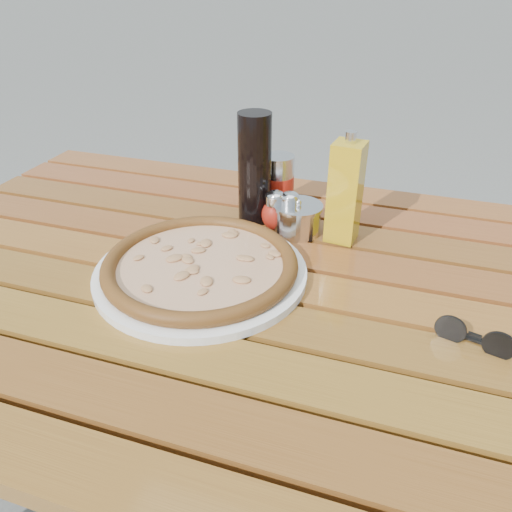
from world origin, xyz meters
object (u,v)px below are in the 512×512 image
(oregano_shaker, at_px, (289,212))
(plate, at_px, (201,272))
(table, at_px, (252,312))
(olive_oil_cruet, at_px, (345,192))
(pepper_shaker, at_px, (275,211))
(parmesan_tin, at_px, (298,218))
(soda_can, at_px, (278,184))
(sunglasses, at_px, (474,338))
(pizza, at_px, (200,264))
(dark_bottle, at_px, (255,169))

(oregano_shaker, bearing_deg, plate, -115.11)
(table, distance_m, plate, 0.12)
(plate, height_order, olive_oil_cruet, olive_oil_cruet)
(pepper_shaker, bearing_deg, olive_oil_cruet, 0.21)
(pepper_shaker, height_order, oregano_shaker, same)
(parmesan_tin, bearing_deg, olive_oil_cruet, 1.33)
(olive_oil_cruet, bearing_deg, parmesan_tin, -178.67)
(table, xyz_separation_m, plate, (-0.08, -0.02, 0.08))
(table, distance_m, oregano_shaker, 0.22)
(plate, bearing_deg, pepper_shaker, 71.20)
(pepper_shaker, distance_m, parmesan_tin, 0.05)
(plate, distance_m, oregano_shaker, 0.23)
(soda_can, xyz_separation_m, olive_oil_cruet, (0.15, -0.09, 0.04))
(pepper_shaker, height_order, soda_can, soda_can)
(table, relative_size, parmesan_tin, 11.25)
(table, bearing_deg, pepper_shaker, 94.39)
(oregano_shaker, bearing_deg, sunglasses, -37.35)
(soda_can, height_order, parmesan_tin, soda_can)
(pizza, xyz_separation_m, parmesan_tin, (0.12, 0.20, 0.01))
(dark_bottle, relative_size, parmesan_tin, 1.77)
(pepper_shaker, distance_m, soda_can, 0.09)
(plate, distance_m, dark_bottle, 0.25)
(table, height_order, parmesan_tin, parmesan_tin)
(soda_can, height_order, olive_oil_cruet, olive_oil_cruet)
(pizza, xyz_separation_m, olive_oil_cruet, (0.20, 0.21, 0.07))
(dark_bottle, relative_size, sunglasses, 1.98)
(table, bearing_deg, plate, -163.98)
(table, height_order, pizza, pizza)
(table, distance_m, pizza, 0.13)
(pizza, height_order, olive_oil_cruet, olive_oil_cruet)
(dark_bottle, bearing_deg, parmesan_tin, -15.86)
(pepper_shaker, bearing_deg, parmesan_tin, -1.90)
(oregano_shaker, relative_size, soda_can, 0.68)
(table, height_order, soda_can, soda_can)
(plate, distance_m, soda_can, 0.30)
(dark_bottle, bearing_deg, soda_can, 62.27)
(pizza, distance_m, sunglasses, 0.43)
(plate, relative_size, pizza, 0.81)
(pepper_shaker, distance_m, olive_oil_cruet, 0.15)
(pizza, height_order, oregano_shaker, oregano_shaker)
(plate, relative_size, oregano_shaker, 4.39)
(table, bearing_deg, soda_can, 97.18)
(dark_bottle, xyz_separation_m, soda_can, (0.03, 0.06, -0.05))
(plate, xyz_separation_m, dark_bottle, (0.02, 0.23, 0.10))
(oregano_shaker, bearing_deg, table, -94.34)
(table, distance_m, soda_can, 0.30)
(table, xyz_separation_m, pepper_shaker, (-0.01, 0.18, 0.11))
(olive_oil_cruet, bearing_deg, oregano_shaker, 178.39)
(parmesan_tin, height_order, sunglasses, parmesan_tin)
(plate, bearing_deg, soda_can, 80.22)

